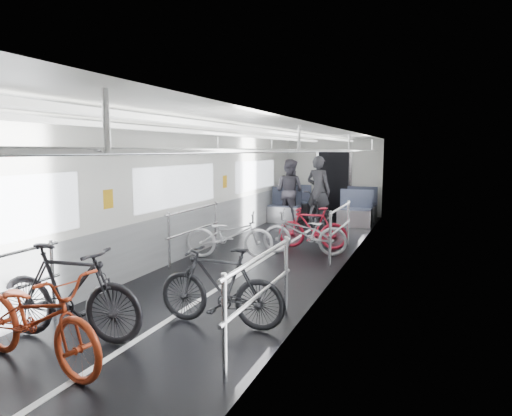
% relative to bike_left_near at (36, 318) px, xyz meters
% --- Properties ---
extents(car_shell, '(3.02, 14.01, 2.41)m').
position_rel_bike_left_near_xyz_m(car_shell, '(0.51, 6.04, 0.65)').
color(car_shell, black).
rests_on(car_shell, ground).
extents(bike_left_near, '(1.91, 0.95, 0.96)m').
position_rel_bike_left_near_xyz_m(bike_left_near, '(0.00, 0.00, 0.00)').
color(bike_left_near, '#972C12').
rests_on(bike_left_near, floor).
extents(bike_left_mid, '(1.81, 0.71, 1.06)m').
position_rel_bike_left_near_xyz_m(bike_left_mid, '(-0.18, 0.60, 0.05)').
color(bike_left_mid, black).
rests_on(bike_left_mid, floor).
extents(bike_left_far, '(1.77, 1.08, 0.88)m').
position_rel_bike_left_near_xyz_m(bike_left_far, '(-0.16, 4.75, -0.04)').
color(bike_left_far, silver).
rests_on(bike_left_far, floor).
extents(bike_right_near, '(1.59, 0.49, 0.95)m').
position_rel_bike_left_near_xyz_m(bike_right_near, '(1.18, 1.56, -0.00)').
color(bike_right_near, black).
rests_on(bike_right_near, floor).
extents(bike_right_mid, '(1.74, 0.82, 0.88)m').
position_rel_bike_left_near_xyz_m(bike_right_mid, '(1.12, 5.51, -0.04)').
color(bike_right_mid, '#A0A0A4').
rests_on(bike_right_mid, floor).
extents(bike_right_far, '(1.48, 0.48, 0.88)m').
position_rel_bike_left_near_xyz_m(bike_right_far, '(1.13, 6.11, -0.04)').
color(bike_right_far, maroon).
rests_on(bike_right_far, floor).
extents(bike_aisle, '(0.70, 1.90, 0.99)m').
position_rel_bike_left_near_xyz_m(bike_aisle, '(0.60, 9.06, 0.01)').
color(bike_aisle, black).
rests_on(bike_aisle, floor).
extents(person_standing, '(0.79, 0.63, 1.91)m').
position_rel_bike_left_near_xyz_m(person_standing, '(0.54, 9.06, 0.48)').
color(person_standing, black).
rests_on(person_standing, floor).
extents(person_seated, '(1.02, 0.88, 1.81)m').
position_rel_bike_left_near_xyz_m(person_seated, '(-0.36, 9.29, 0.42)').
color(person_seated, '#312E36').
rests_on(person_seated, floor).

